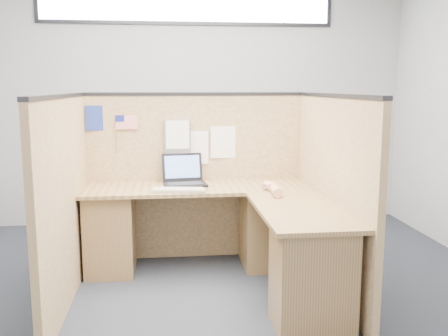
{
  "coord_description": "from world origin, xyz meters",
  "views": [
    {
      "loc": [
        -0.26,
        -3.53,
        1.58
      ],
      "look_at": [
        0.21,
        0.5,
        0.92
      ],
      "focal_mm": 40.0,
      "sensor_mm": 36.0,
      "label": 1
    }
  ],
  "objects": [
    {
      "name": "keyboard",
      "position": [
        -0.17,
        0.48,
        0.74
      ],
      "size": [
        0.45,
        0.2,
        0.03
      ],
      "rotation": [
        0.0,
        0.0,
        -0.13
      ],
      "color": "gray",
      "rests_on": "l_desk"
    },
    {
      "name": "floor",
      "position": [
        0.0,
        0.0,
        0.0
      ],
      "size": [
        5.0,
        5.0,
        0.0
      ],
      "primitive_type": "plane",
      "color": "#21262F",
      "rests_on": "ground"
    },
    {
      "name": "blue_poster",
      "position": [
        -0.88,
        0.97,
        1.31
      ],
      "size": [
        0.16,
        0.02,
        0.22
      ],
      "primitive_type": "cube",
      "rotation": [
        0.0,
        0.0,
        0.12
      ],
      "color": "navy",
      "rests_on": "cubicle_partitions"
    },
    {
      "name": "mouse",
      "position": [
        0.58,
        0.48,
        0.75
      ],
      "size": [
        0.11,
        0.07,
        0.05
      ],
      "primitive_type": "ellipsoid",
      "rotation": [
        0.0,
        0.0,
        -0.05
      ],
      "color": "silver",
      "rests_on": "l_desk"
    },
    {
      "name": "wall_back",
      "position": [
        0.0,
        2.25,
        1.4
      ],
      "size": [
        5.0,
        0.0,
        5.0
      ],
      "primitive_type": "plane",
      "rotation": [
        1.57,
        0.0,
        0.0
      ],
      "color": "#A8ABAE",
      "rests_on": "floor"
    },
    {
      "name": "file_holder",
      "position": [
        -0.16,
        0.94,
        1.14
      ],
      "size": [
        0.23,
        0.05,
        0.3
      ],
      "color": "slate",
      "rests_on": "cubicle_partitions"
    },
    {
      "name": "paper_right",
      "position": [
        0.26,
        0.97,
        1.08
      ],
      "size": [
        0.23,
        0.02,
        0.29
      ],
      "primitive_type": "cube",
      "rotation": [
        0.0,
        0.0,
        0.07
      ],
      "color": "white",
      "rests_on": "cubicle_partitions"
    },
    {
      "name": "american_flag",
      "position": [
        -0.63,
        0.96,
        1.26
      ],
      "size": [
        0.2,
        0.01,
        0.34
      ],
      "color": "olive",
      "rests_on": "cubicle_partitions"
    },
    {
      "name": "hand_forearm",
      "position": [
        0.59,
        0.34,
        0.77
      ],
      "size": [
        0.11,
        0.39,
        0.08
      ],
      "color": "tan",
      "rests_on": "l_desk"
    },
    {
      "name": "laptop",
      "position": [
        -0.1,
        0.8,
        0.79
      ],
      "size": [
        0.39,
        0.38,
        0.26
      ],
      "rotation": [
        0.0,
        0.0,
        0.12
      ],
      "color": "black",
      "rests_on": "l_desk"
    },
    {
      "name": "cubicle_partitions",
      "position": [
        0.0,
        0.43,
        0.77
      ],
      "size": [
        2.06,
        1.83,
        1.53
      ],
      "color": "brown",
      "rests_on": "floor"
    },
    {
      "name": "wall_front",
      "position": [
        0.0,
        -2.25,
        1.4
      ],
      "size": [
        5.0,
        0.0,
        5.0
      ],
      "primitive_type": "plane",
      "rotation": [
        -1.57,
        0.0,
        0.0
      ],
      "color": "#A8ABAE",
      "rests_on": "floor"
    },
    {
      "name": "clerestory_window",
      "position": [
        0.0,
        2.23,
        2.45
      ],
      "size": [
        3.3,
        0.04,
        0.38
      ],
      "color": "#232328",
      "rests_on": "wall_back"
    },
    {
      "name": "paper_left",
      "position": [
        0.0,
        0.97,
        1.03
      ],
      "size": [
        0.24,
        0.01,
        0.3
      ],
      "primitive_type": "cube",
      "rotation": [
        0.0,
        0.0,
        -0.02
      ],
      "color": "white",
      "rests_on": "cubicle_partitions"
    },
    {
      "name": "l_desk",
      "position": [
        0.18,
        0.29,
        0.39
      ],
      "size": [
        1.95,
        1.75,
        0.73
      ],
      "color": "brown",
      "rests_on": "floor"
    }
  ]
}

